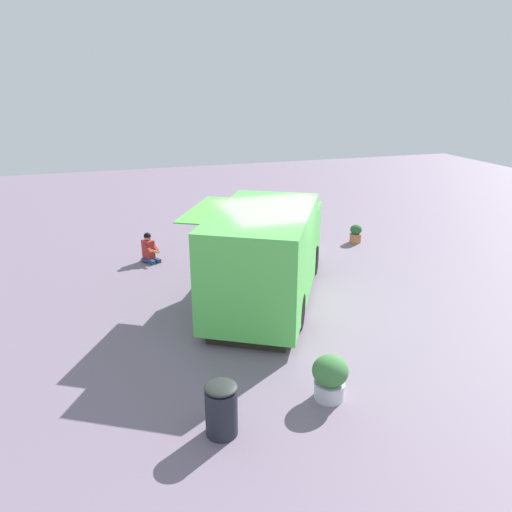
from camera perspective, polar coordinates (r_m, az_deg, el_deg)
name	(u,v)px	position (r m, az deg, el deg)	size (l,w,h in m)	color
ground_plane	(279,304)	(11.82, 2.73, -5.59)	(40.00, 40.00, 0.00)	slate
food_truck	(268,255)	(11.71, 1.42, 0.14)	(4.63, 5.82, 2.37)	#5BD255
person_customer	(149,250)	(14.73, -12.30, 0.64)	(0.65, 0.75, 0.88)	navy
planter_flowering_near	(330,377)	(8.50, 8.57, -13.66)	(0.61, 0.61, 0.79)	silver
planter_flowering_far	(356,234)	(16.43, 11.49, 2.57)	(0.40, 0.40, 0.60)	#C3724E
trash_bin	(221,409)	(7.70, -4.04, -17.25)	(0.50, 0.50, 0.87)	#21252D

